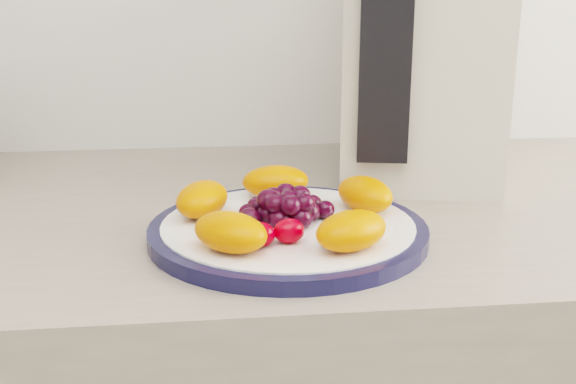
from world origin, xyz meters
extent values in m
cylinder|color=#121333|center=(0.09, 1.07, 0.91)|extent=(0.28, 0.28, 0.01)
cylinder|color=white|center=(0.09, 1.07, 0.91)|extent=(0.26, 0.26, 0.02)
cube|color=beige|center=(0.29, 1.32, 1.07)|extent=(0.25, 0.31, 0.34)
cube|color=black|center=(0.22, 1.19, 1.08)|extent=(0.06, 0.03, 0.25)
ellipsoid|color=#EB5101|center=(0.18, 1.11, 0.94)|extent=(0.07, 0.09, 0.04)
ellipsoid|color=#EB5101|center=(0.09, 1.17, 0.94)|extent=(0.08, 0.05, 0.04)
ellipsoid|color=#EB5101|center=(0.01, 1.11, 0.94)|extent=(0.07, 0.09, 0.04)
ellipsoid|color=#EB5101|center=(0.03, 1.00, 0.94)|extent=(0.09, 0.09, 0.04)
ellipsoid|color=#EB5101|center=(0.14, 0.99, 0.94)|extent=(0.09, 0.08, 0.04)
ellipsoid|color=black|center=(0.09, 1.07, 0.93)|extent=(0.02, 0.02, 0.02)
ellipsoid|color=black|center=(0.11, 1.07, 0.93)|extent=(0.02, 0.02, 0.02)
ellipsoid|color=black|center=(0.10, 1.09, 0.93)|extent=(0.02, 0.02, 0.02)
ellipsoid|color=black|center=(0.08, 1.09, 0.93)|extent=(0.02, 0.02, 0.02)
ellipsoid|color=black|center=(0.07, 1.07, 0.93)|extent=(0.02, 0.02, 0.02)
ellipsoid|color=black|center=(0.08, 1.06, 0.93)|extent=(0.02, 0.02, 0.02)
ellipsoid|color=black|center=(0.10, 1.06, 0.93)|extent=(0.02, 0.02, 0.02)
ellipsoid|color=black|center=(0.13, 1.08, 0.93)|extent=(0.02, 0.02, 0.02)
ellipsoid|color=black|center=(0.12, 1.10, 0.93)|extent=(0.02, 0.02, 0.02)
ellipsoid|color=black|center=(0.10, 1.11, 0.93)|extent=(0.02, 0.02, 0.02)
ellipsoid|color=black|center=(0.08, 1.11, 0.93)|extent=(0.02, 0.02, 0.02)
ellipsoid|color=black|center=(0.06, 1.10, 0.93)|extent=(0.02, 0.02, 0.02)
ellipsoid|color=black|center=(0.05, 1.08, 0.93)|extent=(0.02, 0.02, 0.02)
ellipsoid|color=black|center=(0.05, 1.06, 0.93)|extent=(0.02, 0.02, 0.02)
ellipsoid|color=black|center=(0.09, 1.07, 0.94)|extent=(0.02, 0.02, 0.02)
ellipsoid|color=black|center=(0.11, 1.09, 0.94)|extent=(0.02, 0.02, 0.02)
ellipsoid|color=black|center=(0.09, 1.09, 0.94)|extent=(0.02, 0.02, 0.02)
ellipsoid|color=black|center=(0.08, 1.09, 0.94)|extent=(0.02, 0.02, 0.02)
ellipsoid|color=black|center=(0.07, 1.07, 0.94)|extent=(0.02, 0.02, 0.02)
ellipsoid|color=black|center=(0.08, 1.06, 0.94)|extent=(0.02, 0.02, 0.02)
ellipsoid|color=black|center=(0.09, 1.05, 0.94)|extent=(0.02, 0.02, 0.02)
ellipsoid|color=black|center=(0.11, 1.06, 0.94)|extent=(0.02, 0.02, 0.02)
ellipsoid|color=#E0000D|center=(0.06, 1.01, 0.93)|extent=(0.03, 0.03, 0.02)
ellipsoid|color=#E0000D|center=(0.09, 1.02, 0.93)|extent=(0.03, 0.03, 0.02)
camera|label=1|loc=(0.01, 0.39, 1.16)|focal=45.00mm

